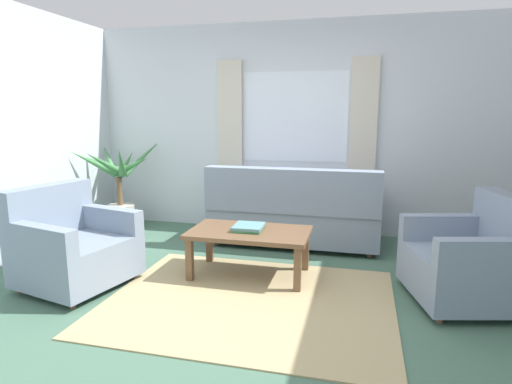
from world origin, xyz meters
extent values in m
plane|color=#476B56|center=(0.00, 0.00, 0.00)|extent=(6.24, 6.24, 0.00)
cube|color=silver|center=(0.00, 2.26, 1.30)|extent=(5.32, 0.12, 2.60)
cube|color=white|center=(0.00, 2.20, 1.45)|extent=(1.30, 0.01, 1.10)
cube|color=beige|center=(-0.83, 2.17, 1.45)|extent=(0.32, 0.06, 1.40)
cube|color=beige|center=(0.83, 2.17, 1.45)|extent=(0.32, 0.06, 1.40)
cube|color=tan|center=(0.00, 0.00, 0.01)|extent=(2.28, 1.81, 0.01)
cube|color=gray|center=(0.10, 1.65, 0.25)|extent=(1.90, 0.80, 0.38)
cube|color=gray|center=(0.10, 1.33, 0.68)|extent=(1.90, 0.20, 0.48)
cube|color=gray|center=(0.97, 1.65, 0.56)|extent=(0.16, 0.80, 0.24)
cube|color=gray|center=(-0.77, 1.65, 0.56)|extent=(0.16, 0.80, 0.24)
cylinder|color=brown|center=(0.95, 1.95, 0.03)|extent=(0.06, 0.06, 0.06)
cylinder|color=brown|center=(-0.75, 1.95, 0.03)|extent=(0.06, 0.06, 0.06)
cylinder|color=brown|center=(0.95, 1.35, 0.03)|extent=(0.06, 0.06, 0.06)
cylinder|color=brown|center=(-0.75, 1.35, 0.03)|extent=(0.06, 0.06, 0.06)
cube|color=gray|center=(-1.55, -0.05, 0.24)|extent=(0.97, 1.00, 0.36)
cube|color=gray|center=(-1.87, 0.02, 0.65)|extent=(0.37, 0.86, 0.46)
cube|color=gray|center=(-1.63, -0.40, 0.53)|extent=(0.81, 0.30, 0.22)
cube|color=gray|center=(-1.47, 0.30, 0.53)|extent=(0.81, 0.30, 0.22)
cylinder|color=brown|center=(-1.32, -0.46, 0.03)|extent=(0.05, 0.05, 0.06)
cylinder|color=brown|center=(-1.16, 0.21, 0.03)|extent=(0.05, 0.05, 0.06)
cylinder|color=brown|center=(-1.94, -0.31, 0.03)|extent=(0.05, 0.05, 0.06)
cylinder|color=brown|center=(-1.78, 0.35, 0.03)|extent=(0.05, 0.05, 0.06)
cube|color=gray|center=(1.66, 0.40, 0.24)|extent=(0.98, 1.01, 0.36)
cube|color=gray|center=(1.98, 0.48, 0.65)|extent=(0.38, 0.86, 0.46)
cube|color=gray|center=(1.58, 0.75, 0.53)|extent=(0.81, 0.31, 0.22)
cube|color=gray|center=(1.75, 0.05, 0.53)|extent=(0.81, 0.31, 0.22)
cylinder|color=brown|center=(1.27, 0.65, 0.03)|extent=(0.05, 0.05, 0.06)
cylinder|color=brown|center=(1.44, -0.01, 0.03)|extent=(0.05, 0.05, 0.06)
cylinder|color=brown|center=(1.89, 0.81, 0.03)|extent=(0.05, 0.05, 0.06)
cube|color=brown|center=(-0.14, 0.54, 0.42)|extent=(1.10, 0.64, 0.04)
cube|color=brown|center=(-0.63, 0.28, 0.20)|extent=(0.06, 0.06, 0.40)
cube|color=brown|center=(0.35, 0.28, 0.20)|extent=(0.06, 0.06, 0.40)
cube|color=brown|center=(-0.63, 0.80, 0.20)|extent=(0.06, 0.06, 0.40)
cube|color=brown|center=(0.35, 0.80, 0.20)|extent=(0.06, 0.06, 0.40)
cube|color=#387F4C|center=(-0.16, 0.55, 0.45)|extent=(0.27, 0.29, 0.02)
cube|color=#5B8E93|center=(-0.16, 0.56, 0.47)|extent=(0.27, 0.29, 0.03)
cylinder|color=#B7B2A8|center=(-2.21, 1.72, 0.16)|extent=(0.36, 0.36, 0.32)
cylinder|color=brown|center=(-2.21, 1.72, 0.50)|extent=(0.07, 0.07, 0.36)
cone|color=#47894C|center=(-1.96, 1.68, 0.85)|extent=(0.50, 0.19, 0.29)
cone|color=#47894C|center=(-2.00, 2.00, 0.92)|extent=(0.39, 0.57, 0.51)
cone|color=#47894C|center=(-2.22, 1.95, 0.84)|extent=(0.12, 0.43, 0.36)
cone|color=#47894C|center=(-2.45, 1.90, 0.89)|extent=(0.47, 0.43, 0.44)
cone|color=#47894C|center=(-2.48, 1.67, 0.88)|extent=(0.57, 0.22, 0.31)
cone|color=#47894C|center=(-2.42, 1.50, 0.90)|extent=(0.41, 0.51, 0.43)
cone|color=#47894C|center=(-2.20, 1.38, 0.92)|extent=(0.10, 0.65, 0.37)
cone|color=#47894C|center=(-1.99, 1.45, 0.92)|extent=(0.40, 0.58, 0.48)
camera|label=1|loc=(0.84, -3.14, 1.52)|focal=30.03mm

